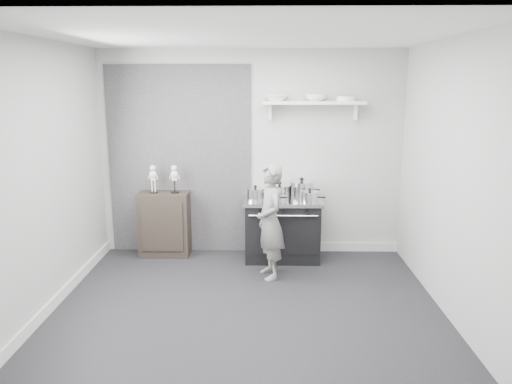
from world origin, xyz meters
TOP-DOWN VIEW (x-y plane):
  - ground at (0.00, 0.00)m, footprint 4.00×4.00m
  - room_shell at (-0.09, 0.15)m, footprint 4.02×3.62m
  - wall_shelf at (0.80, 1.68)m, footprint 1.30×0.26m
  - stove at (0.41, 1.48)m, footprint 1.01×0.63m
  - side_cabinet at (-1.15, 1.61)m, footprint 0.66×0.38m
  - child at (0.25, 0.84)m, footprint 0.45×0.57m
  - pot_front_left at (0.07, 1.39)m, footprint 0.32×0.23m
  - pot_back_left at (0.38, 1.60)m, footprint 0.37×0.28m
  - pot_back_right at (0.66, 1.59)m, footprint 0.40×0.31m
  - pot_front_right at (0.74, 1.30)m, footprint 0.31×0.22m
  - pot_front_center at (0.29, 1.34)m, footprint 0.29×0.20m
  - skeleton_full at (-1.28, 1.61)m, footprint 0.12×0.08m
  - skeleton_torso at (-1.00, 1.61)m, footprint 0.12×0.08m
  - bowl_large at (0.32, 1.67)m, footprint 0.29×0.29m
  - bowl_small at (0.83, 1.67)m, footprint 0.27×0.27m
  - plate_stack at (1.21, 1.67)m, footprint 0.24×0.24m

SIDE VIEW (x-z plane):
  - ground at x=0.00m, z-range 0.00..0.00m
  - stove at x=0.41m, z-range 0.00..0.81m
  - side_cabinet at x=-1.15m, z-range 0.00..0.85m
  - child at x=0.25m, z-range 0.00..1.36m
  - pot_front_center at x=0.29m, z-range 0.79..0.94m
  - pot_front_right at x=0.74m, z-range 0.79..0.97m
  - pot_back_left at x=0.38m, z-range 0.78..0.99m
  - pot_front_left at x=0.07m, z-range 0.79..0.99m
  - pot_back_right at x=0.66m, z-range 0.78..1.04m
  - skeleton_full at x=-1.28m, z-range 0.85..1.27m
  - skeleton_torso at x=-1.00m, z-range 0.85..1.27m
  - room_shell at x=-0.09m, z-range 0.28..2.99m
  - wall_shelf at x=0.80m, z-range 1.89..2.13m
  - plate_stack at x=1.21m, z-range 2.04..2.10m
  - bowl_large at x=0.32m, z-range 2.04..2.11m
  - bowl_small at x=0.83m, z-range 2.04..2.12m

